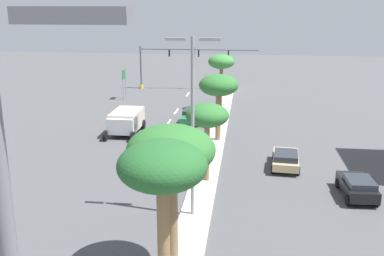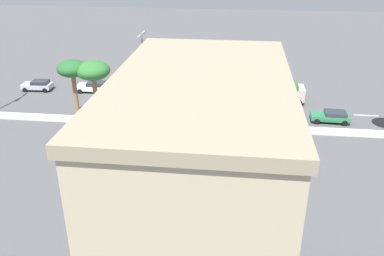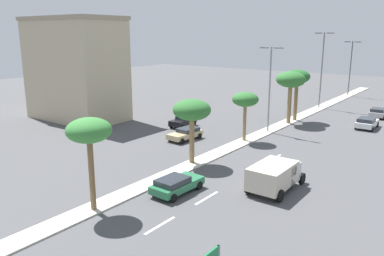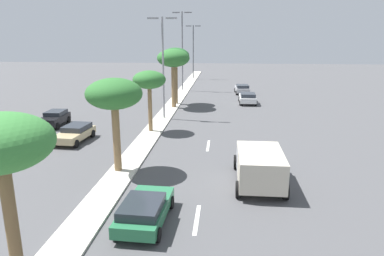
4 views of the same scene
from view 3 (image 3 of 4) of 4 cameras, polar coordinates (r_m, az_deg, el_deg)
ground_plane at (r=43.09m, az=7.75°, el=-2.00°), size 160.00×160.00×0.00m
median_curb at (r=51.56m, az=13.00°, el=0.46°), size 1.80×87.46×0.12m
lane_stripe_leading at (r=24.86m, az=-4.73°, el=-14.11°), size 0.20×2.80×0.01m
lane_stripe_front at (r=28.50m, az=2.17°, el=-10.27°), size 0.20×2.80×0.01m
lane_stripe_trailing at (r=37.92m, az=12.06°, el=-4.37°), size 0.20×2.80×0.01m
commercial_building at (r=55.64m, az=-16.75°, el=8.34°), size 13.91×7.84×13.79m
palm_tree_inboard at (r=25.65m, az=-14.94°, el=-0.63°), size 2.95×2.95×6.27m
palm_tree_front at (r=34.37m, az=-0.02°, el=2.51°), size 3.42×3.42×5.84m
palm_tree_center at (r=42.29m, az=7.86°, el=4.08°), size 2.87×2.87×5.36m
palm_tree_right at (r=51.68m, az=14.35°, el=6.79°), size 3.77×3.77×6.78m
palm_tree_trailing at (r=53.84m, az=15.24°, el=7.13°), size 3.37×3.37×6.83m
street_lamp_outboard at (r=46.53m, az=11.40°, el=6.55°), size 2.90×0.24×10.03m
street_lamp_near at (r=64.36m, az=18.61°, el=8.80°), size 2.90×0.24×11.69m
street_lamp_leading at (r=79.01m, az=22.34°, el=8.70°), size 2.90×0.24×10.13m
sedan_silver_inboard at (r=60.79m, az=25.70°, el=2.09°), size 2.21×4.03×1.37m
sedan_black_near at (r=49.39m, az=-1.30°, el=1.05°), size 2.05×3.90×1.38m
sedan_tan_rear at (r=43.31m, az=-0.94°, el=-0.82°), size 2.26×4.33×1.30m
sedan_white_front at (r=53.22m, az=24.37°, el=0.75°), size 2.11×4.33×1.39m
sedan_green_mid at (r=29.08m, az=-2.35°, el=-8.27°), size 2.19×4.35×1.28m
box_truck at (r=30.16m, az=12.15°, el=-6.70°), size 2.76×5.40×2.12m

